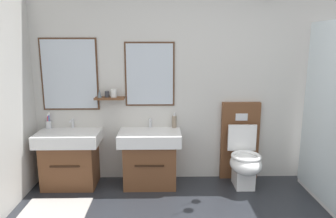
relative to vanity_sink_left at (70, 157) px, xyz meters
name	(u,v)px	position (x,y,z in m)	size (l,w,h in m)	color
wall_back	(211,71)	(1.73, 0.26, 1.01)	(4.65, 0.57, 2.75)	beige
bath_mat	(56,209)	(0.00, -0.59, -0.36)	(0.68, 0.44, 0.01)	#9E9993
vanity_sink_left	(70,157)	(0.00, 0.00, 0.00)	(0.74, 0.49, 0.68)	brown
tap_on_left_sink	(72,123)	(0.00, 0.18, 0.39)	(0.03, 0.13, 0.11)	silver
vanity_sink_right	(150,156)	(0.97, 0.00, 0.00)	(0.74, 0.49, 0.68)	brown
tap_on_right_sink	(150,122)	(0.97, 0.18, 0.39)	(0.03, 0.13, 0.11)	silver
toilet	(243,155)	(2.11, 0.00, 0.01)	(0.48, 0.62, 1.00)	brown
toothbrush_cup	(49,124)	(-0.29, 0.16, 0.37)	(0.07, 0.07, 0.20)	silver
soap_dispenser	(174,121)	(1.27, 0.17, 0.40)	(0.06, 0.06, 0.19)	gray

